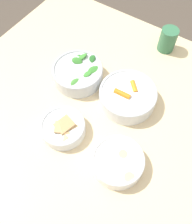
# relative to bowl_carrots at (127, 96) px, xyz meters

# --- Properties ---
(ground_plane) EXTENTS (10.00, 10.00, 0.00)m
(ground_plane) POSITION_rel_bowl_carrots_xyz_m (0.16, -0.07, -0.80)
(ground_plane) COLOR #4C4238
(dining_table) EXTENTS (1.13, 1.06, 0.77)m
(dining_table) POSITION_rel_bowl_carrots_xyz_m (0.16, -0.07, -0.14)
(dining_table) COLOR beige
(dining_table) RESTS_ON ground_plane
(bowl_carrots) EXTENTS (0.20, 0.20, 0.07)m
(bowl_carrots) POSITION_rel_bowl_carrots_xyz_m (0.00, 0.00, 0.00)
(bowl_carrots) COLOR silver
(bowl_carrots) RESTS_ON dining_table
(bowl_greens) EXTENTS (0.18, 0.18, 0.08)m
(bowl_greens) POSITION_rel_bowl_carrots_xyz_m (0.01, -0.20, 0.00)
(bowl_greens) COLOR silver
(bowl_greens) RESTS_ON dining_table
(bowl_beans_hotdog) EXTENTS (0.16, 0.16, 0.05)m
(bowl_beans_hotdog) POSITION_rel_bowl_carrots_xyz_m (0.22, 0.09, -0.01)
(bowl_beans_hotdog) COLOR white
(bowl_beans_hotdog) RESTS_ON dining_table
(bowl_cookies) EXTENTS (0.15, 0.15, 0.05)m
(bowl_cookies) POSITION_rel_bowl_carrots_xyz_m (0.22, -0.11, -0.01)
(bowl_cookies) COLOR silver
(bowl_cookies) RESTS_ON dining_table
(cup) EXTENTS (0.07, 0.07, 0.09)m
(cup) POSITION_rel_bowl_carrots_xyz_m (-0.31, 0.00, 0.01)
(cup) COLOR #336B47
(cup) RESTS_ON dining_table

